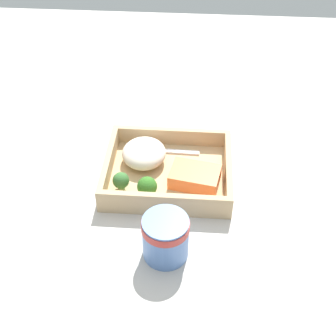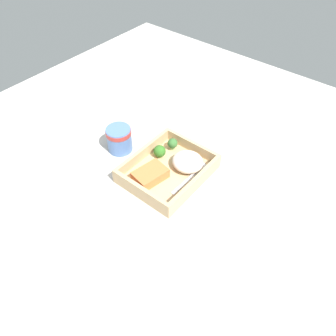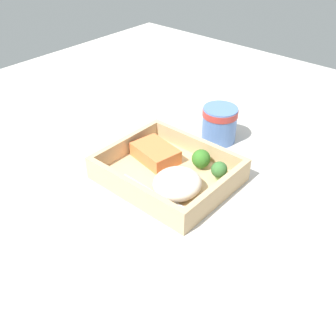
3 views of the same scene
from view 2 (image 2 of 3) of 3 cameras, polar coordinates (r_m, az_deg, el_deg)
ground_plane at (r=99.89cm, az=-0.00°, el=-1.48°), size 160.00×160.00×2.00cm
takeout_tray at (r=98.71cm, az=-0.00°, el=-0.85°), size 25.25×21.03×1.20cm
tray_rim at (r=96.92cm, az=-0.00°, el=0.16°), size 25.25×21.03×3.77cm
salmon_fillet at (r=95.37cm, az=-3.12°, el=-1.20°), size 10.59×8.21×3.08cm
mashed_potatoes at (r=98.20cm, az=3.44°, el=1.10°), size 9.03×9.57×4.47cm
broccoli_floret_1 at (r=103.92cm, az=0.80°, el=4.28°), size 3.24×3.24×4.00cm
broccoli_floret_2 at (r=101.60cm, az=-1.47°, el=2.92°), size 3.86×3.86×4.05cm
fork at (r=96.78cm, az=4.14°, el=-1.52°), size 15.84×2.30×0.44cm
paper_cup at (r=105.25cm, az=-8.50°, el=5.16°), size 8.06×8.06×8.29cm
receipt_slip at (r=85.81cm, az=7.81°, el=-12.33°), size 10.16×15.65×0.24cm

